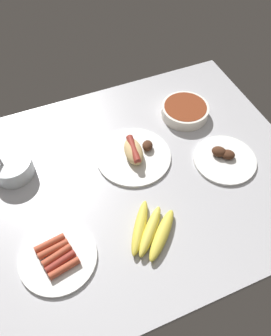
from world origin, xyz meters
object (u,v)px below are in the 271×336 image
Objects in this scene: plate_sausages at (58,257)px; bowl_coleslaw at (12,167)px; bowl_chili at (185,110)px; plate_hotdog_assembled at (134,154)px; plate_grilled_meat at (224,158)px; banana_bunch at (151,231)px.

bowl_coleslaw is at bearing -80.86° from plate_sausages.
bowl_coleslaw is 0.90× the size of bowl_chili.
plate_hotdog_assembled reaches higher than bowl_chili.
plate_grilled_meat is at bearing 95.45° from bowl_chili.
bowl_chili is 51.44cm from banana_bunch.
bowl_coleslaw reaches higher than plate_grilled_meat.
plate_sausages is at bearing 36.97° from plate_hotdog_assembled.
banana_bunch is (6.60, 28.64, 0.08)cm from plate_hotdog_assembled.
bowl_chili is (-64.92, -2.41, -1.02)cm from bowl_coleslaw.
bowl_chili reaches higher than plate_grilled_meat.
plate_sausages is at bearing 99.14° from bowl_coleslaw.
plate_sausages is at bearing 31.90° from bowl_chili.
plate_sausages is 1.03× the size of plate_grilled_meat.
bowl_coleslaw is 0.72× the size of plate_sausages.
bowl_coleslaw reaches higher than plate_sausages.
plate_sausages is (-5.56, 34.54, -2.55)cm from bowl_coleslaw.
plate_grilled_meat is at bearing -168.76° from plate_sausages.
plate_hotdog_assembled is 28.04cm from bowl_chili.
plate_hotdog_assembled is at bearing -143.03° from plate_sausages.
bowl_coleslaw is 64.98cm from bowl_chili.
plate_hotdog_assembled is at bearing -25.28° from plate_grilled_meat.
banana_bunch is at bearing 24.12° from plate_grilled_meat.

